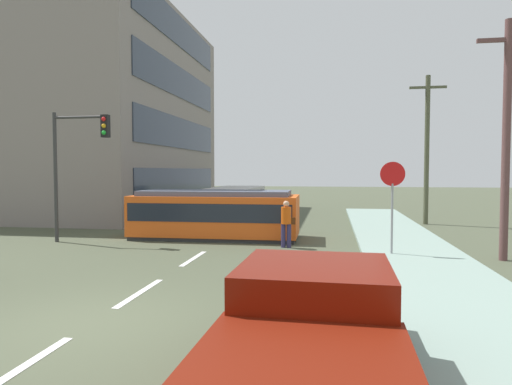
# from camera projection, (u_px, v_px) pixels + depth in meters

# --- Properties ---
(ground_plane) EXTENTS (120.00, 120.00, 0.00)m
(ground_plane) POSITION_uv_depth(u_px,v_px,m) (224.00, 239.00, 18.05)
(ground_plane) COLOR #484E39
(sidewalk_curb_right) EXTENTS (3.20, 36.00, 0.14)m
(sidewalk_curb_right) POSITION_uv_depth(u_px,v_px,m) (422.00, 264.00, 12.99)
(sidewalk_curb_right) COLOR #859F93
(sidewalk_curb_right) RESTS_ON ground
(lane_stripe_0) EXTENTS (0.16, 2.40, 0.01)m
(lane_stripe_0) POSITION_uv_depth(u_px,v_px,m) (19.00, 370.00, 6.23)
(lane_stripe_0) COLOR silver
(lane_stripe_0) RESTS_ON ground
(lane_stripe_1) EXTENTS (0.16, 2.40, 0.01)m
(lane_stripe_1) POSITION_uv_depth(u_px,v_px,m) (140.00, 293.00, 10.17)
(lane_stripe_1) COLOR silver
(lane_stripe_1) RESTS_ON ground
(lane_stripe_2) EXTENTS (0.16, 2.40, 0.01)m
(lane_stripe_2) POSITION_uv_depth(u_px,v_px,m) (194.00, 259.00, 14.11)
(lane_stripe_2) COLOR silver
(lane_stripe_2) RESTS_ON ground
(lane_stripe_3) EXTENTS (0.16, 2.40, 0.01)m
(lane_stripe_3) POSITION_uv_depth(u_px,v_px,m) (252.00, 222.00, 24.27)
(lane_stripe_3) COLOR silver
(lane_stripe_3) RESTS_ON ground
(lane_stripe_4) EXTENTS (0.16, 2.40, 0.01)m
(lane_stripe_4) POSITION_uv_depth(u_px,v_px,m) (267.00, 212.00, 30.18)
(lane_stripe_4) COLOR silver
(lane_stripe_4) RESTS_ON ground
(corner_building) EXTENTS (17.31, 16.80, 12.80)m
(corner_building) POSITION_uv_depth(u_px,v_px,m) (58.00, 116.00, 30.40)
(corner_building) COLOR gray
(corner_building) RESTS_ON ground
(streetcar_tram) EXTENTS (6.72, 2.66, 1.94)m
(streetcar_tram) POSITION_uv_depth(u_px,v_px,m) (215.00, 213.00, 18.38)
(streetcar_tram) COLOR #DE5519
(streetcar_tram) RESTS_ON ground
(city_bus) EXTENTS (2.65, 5.99, 1.75)m
(city_bus) POSITION_uv_depth(u_px,v_px,m) (235.00, 200.00, 26.55)
(city_bus) COLOR beige
(city_bus) RESTS_ON ground
(pedestrian_crossing) EXTENTS (0.51, 0.36, 1.67)m
(pedestrian_crossing) POSITION_uv_depth(u_px,v_px,m) (286.00, 221.00, 16.11)
(pedestrian_crossing) COLOR #2E2852
(pedestrian_crossing) RESTS_ON ground
(pickup_truck_parked) EXTENTS (2.37, 5.05, 1.55)m
(pickup_truck_parked) POSITION_uv_depth(u_px,v_px,m) (312.00, 336.00, 5.35)
(pickup_truck_parked) COLOR #651507
(pickup_truck_parked) RESTS_ON ground
(stop_sign) EXTENTS (0.76, 0.07, 2.88)m
(stop_sign) POSITION_uv_depth(u_px,v_px,m) (392.00, 188.00, 14.15)
(stop_sign) COLOR gray
(stop_sign) RESTS_ON sidewalk_curb_right
(traffic_light_mast) EXTENTS (2.30, 0.33, 4.95)m
(traffic_light_mast) POSITION_uv_depth(u_px,v_px,m) (76.00, 152.00, 17.15)
(traffic_light_mast) COLOR #333333
(traffic_light_mast) RESTS_ON ground
(utility_pole_near) EXTENTS (1.80, 0.24, 7.25)m
(utility_pole_near) POSITION_uv_depth(u_px,v_px,m) (506.00, 135.00, 13.66)
(utility_pole_near) COLOR brown
(utility_pole_near) RESTS_ON ground
(utility_pole_mid) EXTENTS (1.80, 0.24, 7.53)m
(utility_pole_mid) POSITION_uv_depth(u_px,v_px,m) (427.00, 147.00, 22.98)
(utility_pole_mid) COLOR #4C4F38
(utility_pole_mid) RESTS_ON ground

